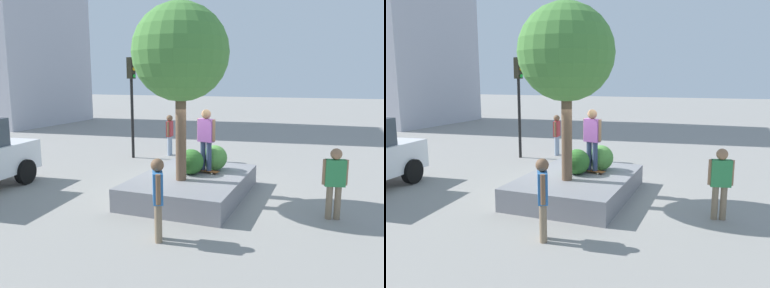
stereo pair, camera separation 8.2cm
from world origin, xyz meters
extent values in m
plane|color=gray|center=(0.00, 0.00, 0.00)|extent=(120.00, 120.00, 0.00)
cube|color=gray|center=(-0.40, -0.26, 0.30)|extent=(3.98, 2.86, 0.60)
cylinder|color=brown|center=(-0.93, -0.15, 1.93)|extent=(0.28, 0.28, 2.66)
sphere|color=#4C8C3D|center=(-0.93, -0.15, 3.94)|extent=(2.50, 2.50, 2.50)
sphere|color=#2D6628|center=(-0.25, -0.18, 0.96)|extent=(0.72, 0.72, 0.72)
sphere|color=#4C8C3D|center=(0.46, -0.66, 0.97)|extent=(0.75, 0.75, 0.75)
cube|color=brown|center=(0.06, -0.52, 0.66)|extent=(0.40, 0.83, 0.02)
sphere|color=beige|center=(0.04, -0.25, 0.62)|extent=(0.06, 0.06, 0.06)
sphere|color=beige|center=(0.21, -0.29, 0.62)|extent=(0.06, 0.06, 0.06)
sphere|color=beige|center=(-0.09, -0.75, 0.62)|extent=(0.06, 0.06, 0.06)
sphere|color=beige|center=(0.08, -0.79, 0.62)|extent=(0.06, 0.06, 0.06)
cylinder|color=navy|center=(0.04, -0.62, 1.09)|extent=(0.15, 0.15, 0.84)
cylinder|color=navy|center=(0.08, -0.42, 1.09)|extent=(0.15, 0.15, 0.84)
cube|color=#8C4C99|center=(0.06, -0.52, 1.83)|extent=(0.31, 0.51, 0.65)
cylinder|color=#9E7251|center=(0.00, -0.76, 1.85)|extent=(0.10, 0.10, 0.62)
cylinder|color=#9E7251|center=(0.12, -0.28, 1.85)|extent=(0.10, 0.10, 0.62)
sphere|color=#9E7251|center=(0.06, -0.52, 2.29)|extent=(0.27, 0.27, 0.27)
cylinder|color=black|center=(-1.07, 5.09, 0.39)|extent=(0.80, 0.32, 0.78)
cylinder|color=black|center=(3.69, 3.94, 1.64)|extent=(0.12, 0.12, 3.29)
cube|color=black|center=(3.69, 3.94, 3.71)|extent=(0.31, 0.27, 0.85)
sphere|color=red|center=(3.67, 3.79, 3.96)|extent=(0.14, 0.14, 0.14)
sphere|color=gold|center=(3.67, 3.79, 3.68)|extent=(0.14, 0.14, 0.14)
sphere|color=green|center=(3.67, 3.79, 3.40)|extent=(0.14, 0.14, 0.14)
cylinder|color=#8C9EB7|center=(4.63, 2.69, 0.42)|extent=(0.15, 0.15, 0.83)
cylinder|color=#8C9EB7|center=(4.82, 2.72, 0.42)|extent=(0.15, 0.15, 0.83)
cube|color=#B23338|center=(4.73, 2.70, 1.16)|extent=(0.49, 0.26, 0.65)
cylinder|color=brown|center=(4.48, 2.67, 1.17)|extent=(0.10, 0.10, 0.61)
cylinder|color=brown|center=(4.97, 2.74, 1.17)|extent=(0.10, 0.10, 0.61)
sphere|color=brown|center=(4.73, 2.70, 1.62)|extent=(0.27, 0.27, 0.27)
cylinder|color=#847056|center=(-0.87, -4.10, 0.40)|extent=(0.15, 0.15, 0.81)
cylinder|color=#847056|center=(-0.92, -3.91, 0.40)|extent=(0.15, 0.15, 0.81)
cube|color=#338C4C|center=(-0.89, -4.01, 1.12)|extent=(0.29, 0.49, 0.63)
cylinder|color=#9E7251|center=(-0.84, -4.24, 1.14)|extent=(0.10, 0.10, 0.60)
cylinder|color=#9E7251|center=(-0.95, -3.78, 1.14)|extent=(0.10, 0.10, 0.60)
sphere|color=#9E7251|center=(-0.89, -4.01, 1.57)|extent=(0.26, 0.26, 0.26)
cylinder|color=#847056|center=(-3.35, -0.63, 0.41)|extent=(0.15, 0.15, 0.81)
cylinder|color=#847056|center=(-3.52, -0.73, 0.41)|extent=(0.15, 0.15, 0.81)
cube|color=#2D6BB2|center=(-3.44, -0.68, 1.13)|extent=(0.50, 0.39, 0.64)
cylinder|color=brown|center=(-3.23, -0.57, 1.15)|extent=(0.10, 0.10, 0.60)
cylinder|color=brown|center=(-3.65, -0.79, 1.15)|extent=(0.10, 0.10, 0.60)
sphere|color=brown|center=(-3.44, -0.68, 1.59)|extent=(0.27, 0.27, 0.27)
camera|label=1|loc=(-10.02, -3.91, 3.27)|focal=35.28mm
camera|label=2|loc=(-9.99, -3.98, 3.27)|focal=35.28mm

